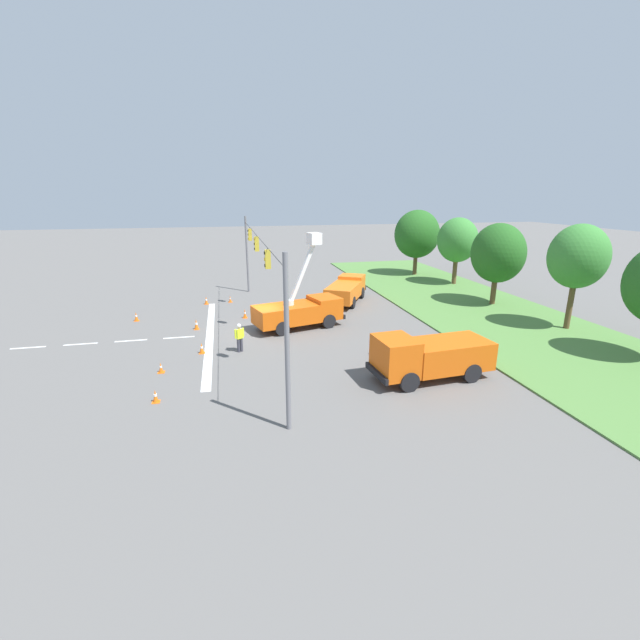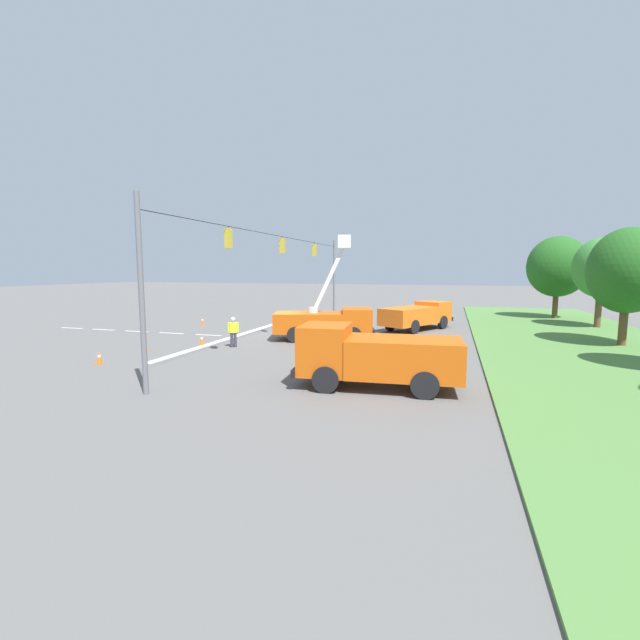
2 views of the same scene
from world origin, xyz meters
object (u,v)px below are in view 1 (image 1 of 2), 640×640
Objects in this scene: traffic_cone_mid_right at (196,324)px; traffic_cone_far_left at (206,300)px; utility_truck_support_near at (346,289)px; traffic_cone_foreground_right at (161,368)px; tree_centre at (498,253)px; road_worker at (239,336)px; traffic_cone_foreground_left at (155,396)px; traffic_cone_lane_edge_a at (202,348)px; traffic_cone_near_bucket at (136,317)px; tree_far_west at (417,234)px; traffic_cone_far_right at (373,350)px; utility_truck_bucket_lift at (300,310)px; traffic_cone_mid_left at (245,314)px; utility_truck_support_far at (429,355)px; traffic_cone_lane_edge_b at (230,299)px; tree_east at (578,257)px; tree_west at (457,240)px.

traffic_cone_mid_right reaches higher than traffic_cone_far_left.
utility_truck_support_near reaches higher than traffic_cone_foreground_right.
tree_centre is 3.90× the size of road_worker.
traffic_cone_foreground_left is at bearing -35.09° from road_worker.
utility_truck_support_near is 15.77m from traffic_cone_lane_edge_a.
road_worker is at bearing 41.46° from traffic_cone_near_bucket.
tree_far_west is 27.36m from traffic_cone_far_right.
utility_truck_bucket_lift is 9.65× the size of traffic_cone_mid_left.
utility_truck_support_far reaches higher than traffic_cone_lane_edge_b.
traffic_cone_far_right is (7.41, 10.51, -0.06)m from traffic_cone_mid_right.
traffic_cone_far_right is at bearing -83.60° from tree_east.
tree_centre is 9.20× the size of traffic_cone_mid_right.
tree_far_west is 12.70× the size of traffic_cone_lane_edge_b.
traffic_cone_far_right is (6.29, 3.29, -1.00)m from utility_truck_bucket_lift.
traffic_cone_lane_edge_b is (-12.63, -0.31, -0.72)m from road_worker.
traffic_cone_mid_right reaches higher than traffic_cone_foreground_left.
traffic_cone_lane_edge_a is 1.14× the size of traffic_cone_lane_edge_b.
tree_east is 26.93m from traffic_cone_lane_edge_b.
traffic_cone_lane_edge_b is at bearing 171.07° from traffic_cone_lane_edge_a.
tree_far_west is 24.17m from utility_truck_bucket_lift.
tree_east is 27.42m from traffic_cone_foreground_right.
traffic_cone_lane_edge_b is at bearing -83.52° from tree_west.
tree_centre is 7.43m from tree_east.
traffic_cone_foreground_left is 0.90× the size of traffic_cone_mid_left.
tree_west is 1.00× the size of tree_centre.
traffic_cone_near_bucket reaches higher than traffic_cone_foreground_right.
tree_west reaches higher than traffic_cone_far_right.
tree_centre is 17.15m from traffic_cone_far_right.
traffic_cone_far_left is (0.27, -2.03, 0.07)m from traffic_cone_lane_edge_b.
traffic_cone_mid_right is at bearing -86.26° from tree_centre.
tree_west is 9.85× the size of traffic_cone_far_left.
utility_truck_support_far is 9.15× the size of traffic_cone_mid_left.
tree_centre is at bearing 115.99° from traffic_cone_foreground_left.
utility_truck_support_far is at bearing 47.28° from traffic_cone_mid_right.
utility_truck_bucket_lift is 5.07m from traffic_cone_mid_left.
tree_far_west is 11.14× the size of traffic_cone_lane_edge_a.
utility_truck_support_near is at bearing -130.47° from tree_east.
road_worker is at bearing -56.24° from tree_west.
traffic_cone_near_bucket is at bearing -58.34° from traffic_cone_lane_edge_b.
traffic_cone_foreground_left is (9.84, -8.49, -1.01)m from utility_truck_bucket_lift.
traffic_cone_near_bucket is (-14.37, -16.68, -0.92)m from utility_truck_support_far.
tree_centre is 1.00× the size of utility_truck_support_near.
tree_far_west is 10.67× the size of traffic_cone_mid_left.
traffic_cone_lane_edge_b reaches higher than traffic_cone_foreground_right.
utility_truck_support_near reaches higher than traffic_cone_lane_edge_a.
utility_truck_bucket_lift is at bearing -39.35° from utility_truck_support_near.
traffic_cone_mid_left reaches higher than traffic_cone_lane_edge_b.
traffic_cone_foreground_right is 0.78× the size of traffic_cone_mid_right.
traffic_cone_mid_left is (-0.57, -21.01, -4.09)m from tree_centre.
traffic_cone_foreground_right is 0.90× the size of traffic_cone_far_right.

